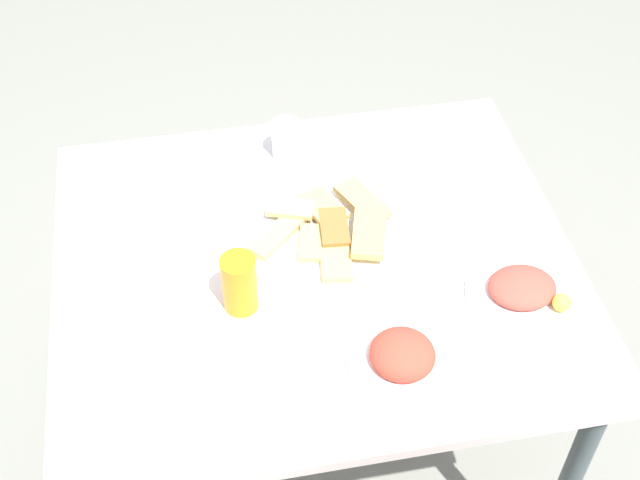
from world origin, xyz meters
The scene contains 10 objects.
ground_plane centered at (0.00, 0.00, 0.00)m, with size 6.00×6.00×0.00m, color gray.
dining_table centered at (0.00, 0.00, 0.68)m, with size 1.02×0.89×0.77m.
pide_platter centered at (-0.03, -0.06, 0.78)m, with size 0.32×0.30×0.05m.
salad_plate_greens centered at (-0.37, 0.16, 0.79)m, with size 0.21×0.21×0.04m.
salad_plate_rice centered at (-0.10, 0.27, 0.79)m, with size 0.20×0.20×0.06m.
soda_can centered at (0.16, 0.09, 0.83)m, with size 0.07×0.07×0.12m, color orange.
drinking_glass centered at (0.01, -0.33, 0.81)m, with size 0.07×0.07×0.09m, color silver.
paper_napkin centered at (0.24, 0.25, 0.77)m, with size 0.16×0.16×0.00m, color white.
fork centered at (0.24, 0.24, 0.77)m, with size 0.17×0.01×0.01m, color silver.
spoon centered at (0.24, 0.27, 0.77)m, with size 0.17×0.01×0.01m, color silver.
Camera 1 is at (0.20, 1.12, 2.00)m, focal length 47.59 mm.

